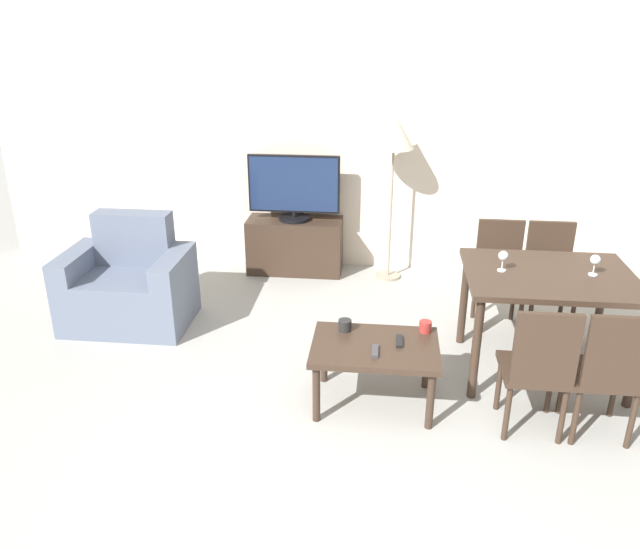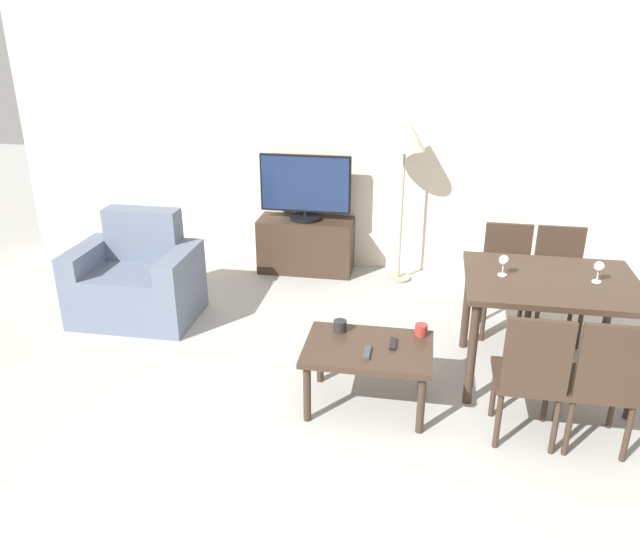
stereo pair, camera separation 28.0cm
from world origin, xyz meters
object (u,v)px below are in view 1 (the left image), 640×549
Objects in this scene: dining_chair_far at (549,272)px; remote_primary at (399,341)px; dining_table at (548,286)px; remote_secondary at (375,351)px; coffee_table at (375,353)px; dining_chair_near at (538,366)px; cup_white_near at (345,325)px; wine_glass_center at (503,257)px; armchair at (129,287)px; wine_glass_left at (595,261)px; floor_lamp at (394,138)px; dining_chair_far_left at (499,270)px; cup_colored_far at (425,327)px; tv at (294,188)px; tv_stand at (295,246)px; dining_chair_near_right at (608,370)px.

dining_chair_far is 1.75m from remote_primary.
dining_table is 1.35m from remote_secondary.
coffee_table is 5.49× the size of remote_primary.
dining_chair_far is 1.96m from remote_secondary.
dining_chair_far is at bearing 75.25° from dining_chair_near.
cup_white_near is 1.19m from wine_glass_center.
dining_table is 1.44m from cup_white_near.
armchair is 6.89× the size of wine_glass_left.
dining_chair_near is at bearing -69.68° from floor_lamp.
dining_chair_far_left is 0.86m from wine_glass_center.
floor_lamp is at bearing 97.20° from cup_colored_far.
remote_secondary is (0.86, -2.36, -0.41)m from tv.
tv is 2.46m from dining_chair_far.
tv_stand is 0.82× the size of dining_table.
remote_secondary is (-0.97, 0.12, -0.03)m from dining_chair_near.
cup_white_near is 1.06× the size of cup_colored_far.
dining_chair_near and dining_chair_far_left have the same top height.
armchair is at bearing -150.69° from floor_lamp.
remote_primary is at bearing 16.30° from coffee_table.
tv is 0.56× the size of floor_lamp.
remote_primary is 1.78× the size of cup_colored_far.
wine_glass_left is 1.00× the size of wine_glass_center.
dining_chair_far is (2.23, -0.96, 0.21)m from tv_stand.
dining_table is 7.81× the size of wine_glass_left.
dining_chair_far is 6.03× the size of wine_glass_center.
dining_chair_near_right is (2.23, -2.48, -0.39)m from tv.
dining_chair_far is (2.23, -0.96, -0.39)m from tv.
cup_white_near is (-0.37, 0.13, 0.03)m from remote_primary.
floor_lamp is (-0.90, 0.90, 0.90)m from dining_chair_far_left.
coffee_table is at bearing -159.84° from wine_glass_left.
wine_glass_center is (-0.53, 0.77, 0.40)m from dining_chair_near_right.
dining_chair_near_right is 1.64m from cup_white_near.
dining_table is at bearing -7.96° from armchair.
cup_white_near is at bearing -72.61° from tv.
wine_glass_left and wine_glass_center have the same top height.
tv is at bearing 132.06° from dining_chair_near_right.
cup_white_near is 0.54m from cup_colored_far.
remote_primary is at bearing -123.29° from dining_chair_far_left.
dining_chair_far is 1.94m from cup_white_near.
remote_primary and remote_secondary have the same top height.
tv_stand is at bearing 134.90° from wine_glass_center.
remote_secondary is (-1.37, 0.12, -0.03)m from dining_chair_near_right.
dining_chair_near_right is 0.55× the size of floor_lamp.
floor_lamp is 2.34m from remote_primary.
armchair reaches higher than dining_chair_far.
cup_white_near is 0.61× the size of wine_glass_center.
dining_chair_far_left is 1.56m from floor_lamp.
dining_chair_near_right is (2.23, -2.48, 0.21)m from tv_stand.
cup_colored_far reaches higher than remote_secondary.
armchair is 3.46m from dining_chair_far.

